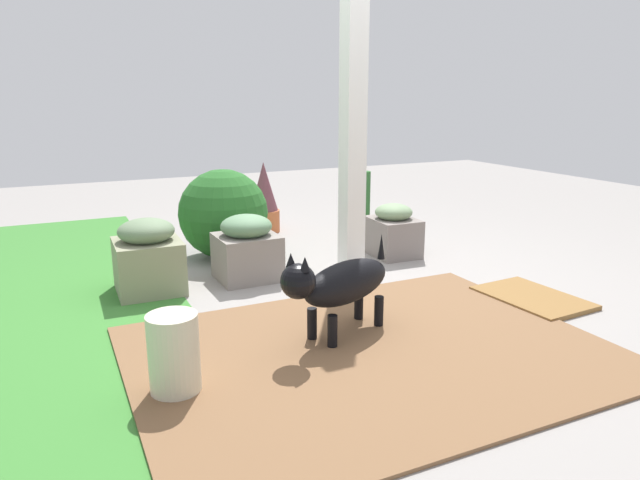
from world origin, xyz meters
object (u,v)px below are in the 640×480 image
object	(u,v)px
terracotta_pot_spiky	(264,199)
doormat	(532,298)
stone_planter_far	(148,257)
ceramic_urn	(174,355)
terracotta_pot_tall	(362,214)
dog	(340,284)
stone_planter_nearest	(393,231)
porch_pillar	(353,99)
stone_planter_mid	(247,248)
round_shrub	(223,214)

from	to	relation	value
terracotta_pot_spiky	doormat	distance (m)	2.73
stone_planter_far	ceramic_urn	distance (m)	1.46
stone_planter_far	ceramic_urn	world-z (taller)	stone_planter_far
terracotta_pot_tall	dog	distance (m)	2.27
stone_planter_nearest	terracotta_pot_spiky	bearing A→B (deg)	28.05
porch_pillar	terracotta_pot_spiky	xyz separation A→B (m)	(1.45, 0.16, -0.94)
porch_pillar	ceramic_urn	xyz separation A→B (m)	(-1.32, 1.60, -1.07)
stone_planter_nearest	stone_planter_mid	world-z (taller)	stone_planter_mid
stone_planter_far	terracotta_pot_spiky	size ratio (longest dim) A/B	0.75
doormat	terracotta_pot_spiky	bearing A→B (deg)	19.52
stone_planter_nearest	doormat	xyz separation A→B (m)	(-1.30, -0.24, -0.19)
stone_planter_mid	dog	size ratio (longest dim) A/B	0.61
stone_planter_nearest	terracotta_pot_spiky	world-z (taller)	terracotta_pot_spiky
stone_planter_nearest	terracotta_pot_tall	world-z (taller)	terracotta_pot_tall
stone_planter_far	ceramic_urn	size ratio (longest dim) A/B	1.34
porch_pillar	round_shrub	xyz separation A→B (m)	(0.76, 0.77, -0.90)
ceramic_urn	doormat	bearing A→B (deg)	-84.79
terracotta_pot_tall	porch_pillar	bearing A→B (deg)	145.60
terracotta_pot_tall	doormat	xyz separation A→B (m)	(-1.93, -0.18, -0.21)
porch_pillar	terracotta_pot_tall	xyz separation A→B (m)	(0.82, -0.56, -1.04)
stone_planter_far	doormat	size ratio (longest dim) A/B	0.75
terracotta_pot_tall	stone_planter_mid	bearing A→B (deg)	117.63
stone_planter_mid	terracotta_pot_tall	world-z (taller)	terracotta_pot_tall
stone_planter_nearest	stone_planter_far	world-z (taller)	stone_planter_far
terracotta_pot_spiky	round_shrub	bearing A→B (deg)	139.07
porch_pillar	dog	size ratio (longest dim) A/B	3.28
dog	terracotta_pot_tall	bearing A→B (deg)	-32.65
stone_planter_mid	terracotta_pot_spiky	xyz separation A→B (m)	(1.33, -0.62, 0.09)
stone_planter_mid	round_shrub	distance (m)	0.65
ceramic_urn	stone_planter_mid	bearing A→B (deg)	-29.65
stone_planter_nearest	dog	distance (m)	1.74
stone_planter_far	round_shrub	xyz separation A→B (m)	(0.62, -0.70, 0.12)
stone_planter_far	dog	bearing A→B (deg)	-146.76
porch_pillar	dog	distance (m)	1.59
porch_pillar	terracotta_pot_tall	size ratio (longest dim) A/B	4.07
terracotta_pot_tall	ceramic_urn	xyz separation A→B (m)	(-2.14, 2.17, -0.04)
stone_planter_nearest	ceramic_urn	world-z (taller)	stone_planter_nearest
stone_planter_mid	terracotta_pot_spiky	size ratio (longest dim) A/B	0.70
terracotta_pot_tall	terracotta_pot_spiky	bearing A→B (deg)	49.40
stone_planter_nearest	ceramic_urn	xyz separation A→B (m)	(-1.52, 2.10, -0.01)
stone_planter_far	dog	distance (m)	1.47
dog	ceramic_urn	world-z (taller)	dog
stone_planter_mid	ceramic_urn	size ratio (longest dim) A/B	1.26
dog	doormat	size ratio (longest dim) A/B	1.14
stone_planter_mid	ceramic_urn	bearing A→B (deg)	150.35
porch_pillar	stone_planter_nearest	size ratio (longest dim) A/B	5.83
stone_planter_far	round_shrub	world-z (taller)	round_shrub
dog	doormat	bearing A→B (deg)	-90.55
porch_pillar	dog	xyz separation A→B (m)	(-1.09, 0.66, -0.95)
stone_planter_nearest	terracotta_pot_tall	bearing A→B (deg)	-5.91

